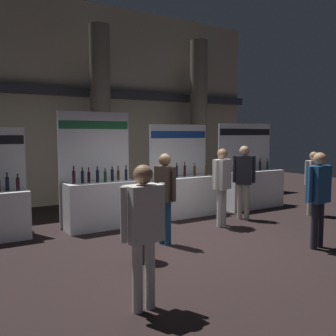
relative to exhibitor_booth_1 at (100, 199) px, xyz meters
name	(u,v)px	position (x,y,z in m)	size (l,w,h in m)	color
ground_plane	(186,243)	(0.94, -1.98, -0.64)	(24.00, 24.00, 0.00)	black
hall_colonnade	(91,106)	(0.94, 3.08, 2.25)	(11.71, 1.39, 5.95)	tan
exhibitor_booth_1	(100,199)	(0.00, 0.00, 0.00)	(1.65, 0.66, 2.57)	white
exhibitor_booth_2	(185,192)	(2.28, 0.04, -0.04)	(1.70, 0.66, 2.31)	white
exhibitor_booth_3	(252,186)	(4.50, -0.04, -0.02)	(1.94, 0.66, 2.36)	white
trash_bin	(143,239)	(-0.21, -2.43, -0.28)	(0.35, 0.35, 0.72)	#38383D
visitor_0	(244,175)	(3.27, -1.04, 0.44)	(0.45, 0.45, 1.79)	#ADA393
visitor_1	(313,178)	(5.08, -1.63, 0.31)	(0.48, 0.31, 1.63)	#ADA393
visitor_2	(143,223)	(-1.00, -3.96, 0.41)	(0.60, 0.30, 1.73)	silver
visitor_3	(165,191)	(0.57, -1.83, 0.37)	(0.31, 0.51, 1.71)	navy
visitor_5	(222,180)	(2.37, -1.30, 0.42)	(0.55, 0.38, 1.75)	silver
visitor_6	(319,191)	(2.81, -3.47, 0.42)	(0.60, 0.27, 1.75)	#23232D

